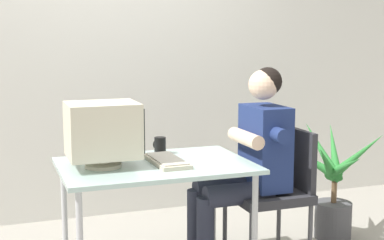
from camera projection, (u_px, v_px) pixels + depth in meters
wall_back at (142, 33)px, 4.64m from camera, size 8.00×0.10×3.00m
desk at (155, 174)px, 3.36m from camera, size 1.13×0.76×0.73m
crt_monitor at (103, 131)px, 3.23m from camera, size 0.41×0.34×0.38m
keyboard at (167, 161)px, 3.36m from camera, size 0.19×0.42×0.03m
office_chair at (276, 185)px, 3.71m from camera, size 0.48×0.48×0.87m
person_seated at (248, 159)px, 3.61m from camera, size 0.74×0.57×1.28m
potted_plant at (334, 187)px, 4.12m from camera, size 0.79×0.75×0.86m
desk_mug at (160, 145)px, 3.62m from camera, size 0.07×0.09×0.11m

